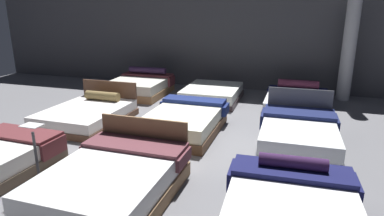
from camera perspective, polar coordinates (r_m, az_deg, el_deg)
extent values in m
cube|color=slate|center=(7.04, -2.32, -4.81)|extent=(18.00, 18.00, 0.02)
cube|color=#47474C|center=(11.17, 6.10, 12.34)|extent=(18.00, 0.06, 3.50)
cube|color=brown|center=(6.58, -27.51, -3.91)|extent=(1.43, 0.62, 0.05)
cube|color=brown|center=(6.16, -22.69, -6.32)|extent=(0.07, 0.58, 0.28)
cube|color=brown|center=(4.88, -13.72, -14.00)|extent=(1.63, 2.14, 0.22)
cube|color=white|center=(4.76, -13.92, -11.42)|extent=(1.57, 2.08, 0.28)
cube|color=brown|center=(5.57, -8.24, -5.96)|extent=(1.52, 0.05, 0.87)
cube|color=brown|center=(5.28, -9.77, -6.27)|extent=(1.60, 0.58, 0.06)
cube|color=brown|center=(5.73, -16.93, -6.28)|extent=(0.06, 0.57, 0.19)
cube|color=brown|center=(5.03, -1.42, -8.79)|extent=(0.06, 0.57, 0.19)
cube|color=silver|center=(4.21, 16.85, -16.63)|extent=(1.63, 2.03, 0.25)
cube|color=#171A4C|center=(4.75, 16.88, -10.37)|extent=(1.61, 0.62, 0.07)
cube|color=#171A4C|center=(4.86, 6.94, -11.36)|extent=(0.10, 0.55, 0.26)
cube|color=#171A4C|center=(4.94, 26.35, -12.62)|extent=(0.10, 0.55, 0.26)
cylinder|color=#361C45|center=(4.75, 16.98, -8.93)|extent=(0.91, 0.22, 0.18)
cube|color=brown|center=(8.14, -17.74, -1.99)|extent=(1.68, 2.13, 0.14)
cube|color=white|center=(8.09, -17.86, -0.76)|extent=(1.61, 2.07, 0.22)
cube|color=brown|center=(8.89, -13.99, 2.03)|extent=(1.56, 0.06, 0.80)
cylinder|color=olive|center=(8.60, -15.20, 2.02)|extent=(0.90, 0.23, 0.22)
cube|color=brown|center=(7.16, -1.48, -3.49)|extent=(1.47, 2.14, 0.20)
cube|color=silver|center=(7.08, -1.49, -1.72)|extent=(1.41, 2.08, 0.27)
cube|color=navy|center=(7.76, 0.44, 1.30)|extent=(1.44, 0.47, 0.09)
cube|color=navy|center=(8.05, -4.65, 0.65)|extent=(0.09, 0.47, 0.22)
cube|color=navy|center=(7.63, 5.80, -0.28)|extent=(0.09, 0.47, 0.22)
cube|color=#4C4E56|center=(6.71, 17.74, -5.81)|extent=(1.46, 2.10, 0.18)
cube|color=silver|center=(6.63, 17.92, -3.94)|extent=(1.40, 2.04, 0.29)
cube|color=#4C4E56|center=(7.57, 17.94, -0.26)|extent=(1.34, 0.06, 0.93)
cube|color=#19214F|center=(7.20, 18.00, -0.79)|extent=(1.42, 0.72, 0.08)
cube|color=#19214F|center=(7.26, 12.18, -1.71)|extent=(0.09, 0.70, 0.29)
cube|color=#19214F|center=(7.31, 23.52, -2.62)|extent=(0.09, 0.70, 0.29)
cube|color=#926B47|center=(10.46, -9.05, 2.83)|extent=(1.69, 1.96, 0.22)
cube|color=silver|center=(10.40, -9.11, 4.14)|extent=(1.63, 1.90, 0.27)
cube|color=brown|center=(10.97, -7.65, 5.74)|extent=(1.64, 0.55, 0.07)
cube|color=brown|center=(11.36, -11.44, 5.03)|extent=(0.08, 0.51, 0.28)
cube|color=brown|center=(10.70, -3.55, 4.63)|extent=(0.08, 0.51, 0.28)
cylinder|color=#392347|center=(10.94, -7.70, 6.49)|extent=(1.26, 0.23, 0.20)
cube|color=#34282B|center=(9.71, 3.49, 1.73)|extent=(1.60, 2.00, 0.14)
cube|color=white|center=(9.66, 3.51, 2.89)|extent=(1.53, 1.94, 0.26)
cube|color=#312F37|center=(9.33, 17.53, 0.28)|extent=(1.66, 2.05, 0.12)
cube|color=silver|center=(9.29, 17.62, 1.29)|extent=(1.60, 1.99, 0.22)
cube|color=#101543|center=(10.01, 17.78, 3.14)|extent=(1.63, 0.45, 0.05)
cube|color=#101543|center=(10.07, 13.05, 2.84)|extent=(0.06, 0.44, 0.20)
cube|color=#101543|center=(10.07, 22.37, 2.01)|extent=(0.06, 0.44, 0.20)
cylinder|color=#682A44|center=(10.02, 17.85, 3.99)|extent=(1.13, 0.24, 0.23)
cylinder|color=#3F3F44|center=(5.49, -24.59, -12.67)|extent=(0.24, 0.24, 0.02)
cylinder|color=#3F3F44|center=(5.30, -25.17, -8.41)|extent=(0.04, 0.04, 0.91)
cube|color=white|center=(5.10, -25.92, -2.71)|extent=(0.28, 0.20, 0.01)
cylinder|color=silver|center=(10.51, 25.59, 10.59)|extent=(0.38, 0.38, 3.50)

